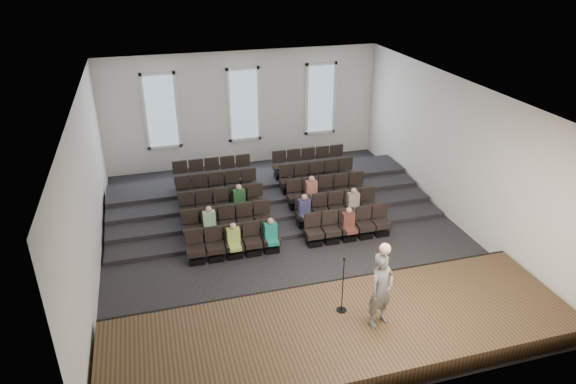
% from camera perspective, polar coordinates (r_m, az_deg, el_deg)
% --- Properties ---
extents(ground, '(14.00, 14.00, 0.00)m').
position_cam_1_polar(ground, '(17.36, -0.03, -5.19)').
color(ground, black).
rests_on(ground, ground).
extents(ceiling, '(12.00, 14.00, 0.02)m').
position_cam_1_polar(ceiling, '(15.39, -0.03, 11.01)').
color(ceiling, white).
rests_on(ceiling, ground).
extents(wall_back, '(12.00, 0.04, 5.00)m').
position_cam_1_polar(wall_back, '(22.66, -4.94, 9.19)').
color(wall_back, silver).
rests_on(wall_back, ground).
extents(wall_front, '(12.00, 0.04, 5.00)m').
position_cam_1_polar(wall_front, '(10.54, 10.68, -12.36)').
color(wall_front, silver).
rests_on(wall_front, ground).
extents(wall_left, '(0.04, 14.00, 5.00)m').
position_cam_1_polar(wall_left, '(15.82, -21.50, -0.13)').
color(wall_left, silver).
rests_on(wall_left, ground).
extents(wall_right, '(0.04, 14.00, 5.00)m').
position_cam_1_polar(wall_right, '(18.66, 18.11, 4.29)').
color(wall_right, silver).
rests_on(wall_right, ground).
extents(stage, '(11.80, 3.60, 0.50)m').
position_cam_1_polar(stage, '(13.30, 6.19, -15.16)').
color(stage, '#4C3820').
rests_on(stage, ground).
extents(stage_lip, '(11.80, 0.06, 0.52)m').
position_cam_1_polar(stage_lip, '(14.58, 3.61, -10.82)').
color(stage_lip, black).
rests_on(stage_lip, ground).
extents(risers, '(11.80, 4.80, 0.60)m').
position_cam_1_polar(risers, '(19.97, -2.51, -0.19)').
color(risers, black).
rests_on(risers, ground).
extents(seating_rows, '(6.80, 4.70, 1.67)m').
position_cam_1_polar(seating_rows, '(18.34, -1.34, -0.98)').
color(seating_rows, black).
rests_on(seating_rows, ground).
extents(windows, '(8.44, 0.10, 3.24)m').
position_cam_1_polar(windows, '(22.54, -4.93, 9.63)').
color(windows, white).
rests_on(windows, wall_back).
extents(audience, '(5.45, 2.64, 1.10)m').
position_cam_1_polar(audience, '(17.23, -0.32, -2.35)').
color(audience, '#A2C950').
rests_on(audience, seating_rows).
extents(speaker, '(0.83, 0.68, 1.96)m').
position_cam_1_polar(speaker, '(12.70, 10.30, -10.64)').
color(speaker, slate).
rests_on(speaker, stage).
extents(mic_stand, '(0.27, 0.27, 1.59)m').
position_cam_1_polar(mic_stand, '(13.24, 6.04, -11.35)').
color(mic_stand, black).
rests_on(mic_stand, stage).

